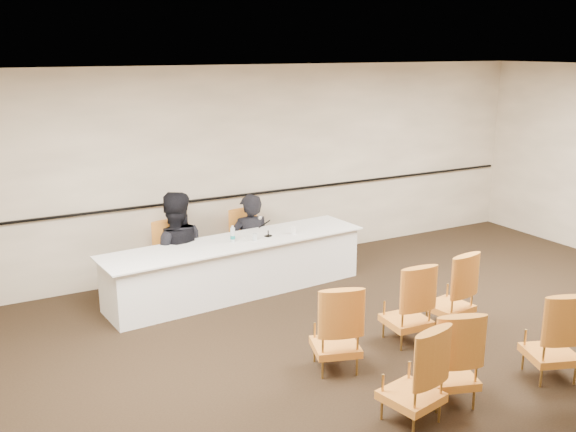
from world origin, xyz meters
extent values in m
plane|color=black|center=(0.00, 0.00, 0.00)|extent=(10.00, 10.00, 0.00)
plane|color=white|center=(0.00, 0.00, 3.00)|extent=(10.00, 10.00, 0.00)
cube|color=#B2A48C|center=(0.00, 4.00, 1.50)|extent=(10.00, 0.04, 3.00)
cube|color=black|center=(0.00, 3.96, 1.10)|extent=(9.80, 0.04, 0.03)
imported|color=black|center=(-0.27, 3.54, 0.37)|extent=(0.65, 0.47, 1.68)
imported|color=black|center=(-1.45, 3.45, 0.46)|extent=(1.04, 0.89, 1.84)
cube|color=white|center=(-0.44, 2.97, 0.74)|extent=(0.34, 0.27, 0.00)
cylinder|color=silver|center=(-0.53, 2.85, 0.78)|extent=(0.07, 0.07, 0.10)
cylinder|color=white|center=(0.08, 2.88, 0.79)|extent=(0.08, 0.08, 0.12)
camera|label=1|loc=(-4.09, -4.55, 3.24)|focal=40.00mm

